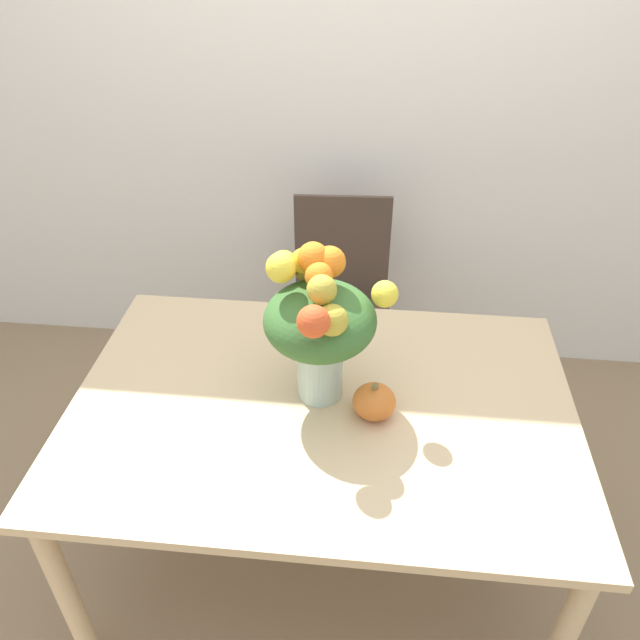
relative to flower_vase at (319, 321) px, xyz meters
The scene contains 6 objects.
ground_plane 0.99m from the flower_vase, 74.14° to the right, with size 12.00×12.00×0.00m, color #8E7556.
wall_back 1.25m from the flower_vase, 89.37° to the left, with size 8.00×0.06×2.70m.
dining_table 0.35m from the flower_vase, 74.14° to the right, with size 1.47×1.00×0.73m.
flower_vase is the anchor object (origin of this frame).
pumpkin 0.28m from the flower_vase, 24.81° to the right, with size 0.12×0.12×0.11m.
dining_chair_near_window 0.95m from the flower_vase, 89.46° to the left, with size 0.44×0.44×0.94m.
Camera 1 is at (0.13, -1.33, 2.00)m, focal length 35.00 mm.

